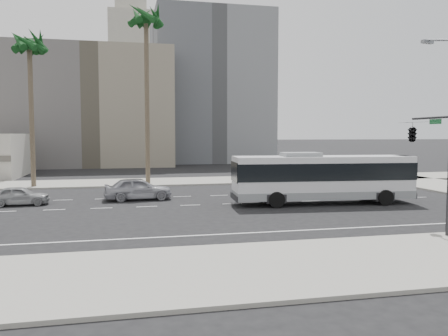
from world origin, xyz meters
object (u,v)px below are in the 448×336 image
object	(u,v)px
car_a	(138,189)
palm_mid	(29,48)
traffic_signal	(416,135)
palm_near	(146,22)
car_b	(19,196)
city_bus	(323,177)

from	to	relation	value
car_a	palm_mid	bearing A→B (deg)	38.38
traffic_signal	palm_near	world-z (taller)	palm_near
traffic_signal	palm_mid	world-z (taller)	palm_mid
car_b	palm_near	xyz separation A→B (m)	(9.45, 10.90, 14.94)
palm_mid	traffic_signal	bearing A→B (deg)	-44.90
palm_near	palm_mid	size ratio (longest dim) A/B	1.22
car_a	palm_near	size ratio (longest dim) A/B	0.29
city_bus	palm_mid	xyz separation A→B (m)	(-21.98, 14.62, 10.82)
traffic_signal	city_bus	bearing A→B (deg)	101.35
car_a	palm_near	xyz separation A→B (m)	(1.27, 10.07, 14.75)
palm_mid	car_b	bearing A→B (deg)	-84.70
city_bus	car_b	size ratio (longest dim) A/B	3.27
traffic_signal	palm_near	xyz separation A→B (m)	(-12.85, 23.40, 10.70)
car_a	traffic_signal	world-z (taller)	traffic_signal
car_b	traffic_signal	bearing A→B (deg)	-121.19
city_bus	palm_mid	distance (m)	28.53
city_bus	palm_mid	size ratio (longest dim) A/B	0.91
car_a	palm_mid	size ratio (longest dim) A/B	0.35
palm_near	car_b	bearing A→B (deg)	-130.93
car_b	car_a	bearing A→B (deg)	-86.12
traffic_signal	palm_mid	xyz separation A→B (m)	(-23.29, 23.22, 7.84)
palm_near	palm_mid	world-z (taller)	palm_near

